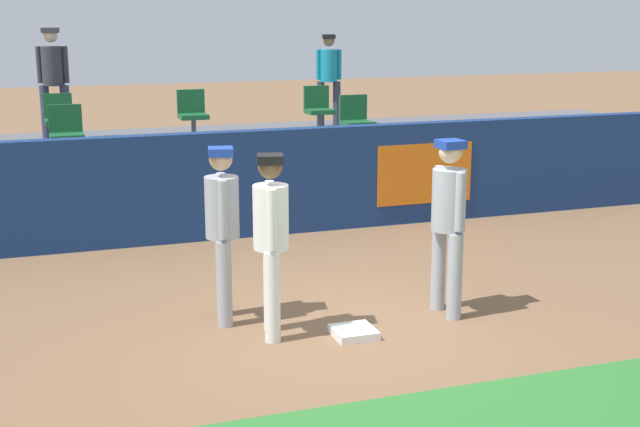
{
  "coord_description": "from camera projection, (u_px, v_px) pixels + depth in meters",
  "views": [
    {
      "loc": [
        -2.84,
        -7.54,
        3.09
      ],
      "look_at": [
        0.08,
        0.87,
        1.0
      ],
      "focal_mm": 49.01,
      "sensor_mm": 36.0,
      "label": 1
    }
  ],
  "objects": [
    {
      "name": "seat_front_right",
      "position": [
        356.0,
        119.0,
        13.91
      ],
      "size": [
        0.46,
        0.44,
        0.84
      ],
      "color": "#4C4C51",
      "rests_on": "bleacher_platform"
    },
    {
      "name": "player_coach_visitor",
      "position": [
        222.0,
        222.0,
        8.64
      ],
      "size": [
        0.4,
        0.49,
        1.78
      ],
      "rotation": [
        0.0,
        0.0,
        -1.76
      ],
      "color": "#9EA3AD",
      "rests_on": "ground_plane"
    },
    {
      "name": "first_base",
      "position": [
        354.0,
        332.0,
        8.43
      ],
      "size": [
        0.4,
        0.4,
        0.08
      ],
      "primitive_type": "cube",
      "color": "white",
      "rests_on": "ground_plane"
    },
    {
      "name": "seat_back_left",
      "position": [
        59.0,
        117.0,
        14.14
      ],
      "size": [
        0.45,
        0.44,
        0.84
      ],
      "color": "#4C4C51",
      "rests_on": "bleacher_platform"
    },
    {
      "name": "player_fielder_home",
      "position": [
        271.0,
        233.0,
        8.24
      ],
      "size": [
        0.43,
        0.53,
        1.78
      ],
      "rotation": [
        0.0,
        0.0,
        -1.81
      ],
      "color": "white",
      "rests_on": "ground_plane"
    },
    {
      "name": "spectator_hooded",
      "position": [
        329.0,
        74.0,
        16.38
      ],
      "size": [
        0.47,
        0.39,
        1.71
      ],
      "rotation": [
        0.0,
        0.0,
        2.9
      ],
      "color": "#33384C",
      "rests_on": "bleacher_platform"
    },
    {
      "name": "bleacher_platform",
      "position": [
        204.0,
        172.0,
        14.44
      ],
      "size": [
        18.0,
        4.8,
        0.91
      ],
      "primitive_type": "cube",
      "color": "#59595E",
      "rests_on": "ground_plane"
    },
    {
      "name": "spectator_capped",
      "position": [
        53.0,
        76.0,
        14.62
      ],
      "size": [
        0.51,
        0.43,
        1.87
      ],
      "rotation": [
        0.0,
        0.0,
        2.89
      ],
      "color": "#33384C",
      "rests_on": "bleacher_platform"
    },
    {
      "name": "ground_plane",
      "position": [
        342.0,
        332.0,
        8.54
      ],
      "size": [
        60.0,
        60.0,
        0.0
      ],
      "primitive_type": "plane",
      "color": "brown"
    },
    {
      "name": "seat_back_right",
      "position": [
        318.0,
        107.0,
        15.56
      ],
      "size": [
        0.47,
        0.44,
        0.84
      ],
      "color": "#4C4C51",
      "rests_on": "bleacher_platform"
    },
    {
      "name": "field_wall",
      "position": [
        242.0,
        184.0,
        12.02
      ],
      "size": [
        18.0,
        0.26,
        1.48
      ],
      "color": "navy",
      "rests_on": "ground_plane"
    },
    {
      "name": "seat_front_left",
      "position": [
        66.0,
        131.0,
        12.49
      ],
      "size": [
        0.47,
        0.44,
        0.84
      ],
      "color": "#4C4C51",
      "rests_on": "bleacher_platform"
    },
    {
      "name": "player_runner_visitor",
      "position": [
        448.0,
        215.0,
        8.84
      ],
      "size": [
        0.36,
        0.51,
        1.82
      ],
      "rotation": [
        0.0,
        0.0,
        -1.52
      ],
      "color": "#9EA3AD",
      "rests_on": "ground_plane"
    },
    {
      "name": "seat_back_center",
      "position": [
        192.0,
        112.0,
        14.84
      ],
      "size": [
        0.47,
        0.44,
        0.84
      ],
      "color": "#4C4C51",
      "rests_on": "bleacher_platform"
    }
  ]
}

